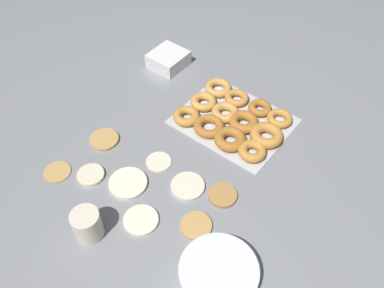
{
  "coord_description": "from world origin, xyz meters",
  "views": [
    {
      "loc": [
        -0.56,
        0.6,
        1.03
      ],
      "look_at": [
        -0.03,
        -0.08,
        0.04
      ],
      "focal_mm": 38.0,
      "sensor_mm": 36.0,
      "label": 1
    }
  ],
  "objects_px": {
    "pancake_7": "(188,186)",
    "pancake_5": "(104,139)",
    "pancake_2": "(91,175)",
    "pancake_6": "(57,171)",
    "pancake_8": "(223,195)",
    "donut_tray": "(234,120)",
    "pancake_3": "(141,220)",
    "batter_bowl": "(218,274)",
    "paper_cup": "(87,225)",
    "pancake_1": "(196,226)",
    "pancake_4": "(159,161)",
    "container_stack": "(168,59)",
    "pancake_0": "(128,183)"
  },
  "relations": [
    {
      "from": "pancake_6",
      "to": "pancake_2",
      "type": "bearing_deg",
      "value": -150.12
    },
    {
      "from": "pancake_5",
      "to": "container_stack",
      "type": "xyz_separation_m",
      "value": [
        0.09,
        -0.45,
        0.02
      ]
    },
    {
      "from": "pancake_1",
      "to": "pancake_3",
      "type": "xyz_separation_m",
      "value": [
        0.14,
        0.08,
        0.0
      ]
    },
    {
      "from": "pancake_5",
      "to": "donut_tray",
      "type": "xyz_separation_m",
      "value": [
        -0.3,
        -0.34,
        0.01
      ]
    },
    {
      "from": "pancake_6",
      "to": "batter_bowl",
      "type": "xyz_separation_m",
      "value": [
        -0.6,
        -0.03,
        0.02
      ]
    },
    {
      "from": "pancake_5",
      "to": "batter_bowl",
      "type": "xyz_separation_m",
      "value": [
        -0.58,
        0.15,
        0.02
      ]
    },
    {
      "from": "pancake_7",
      "to": "pancake_8",
      "type": "relative_size",
      "value": 1.19
    },
    {
      "from": "container_stack",
      "to": "donut_tray",
      "type": "bearing_deg",
      "value": 164.25
    },
    {
      "from": "pancake_6",
      "to": "paper_cup",
      "type": "bearing_deg",
      "value": 161.13
    },
    {
      "from": "pancake_0",
      "to": "container_stack",
      "type": "bearing_deg",
      "value": -61.82
    },
    {
      "from": "donut_tray",
      "to": "batter_bowl",
      "type": "relative_size",
      "value": 1.84
    },
    {
      "from": "batter_bowl",
      "to": "pancake_6",
      "type": "bearing_deg",
      "value": 3.14
    },
    {
      "from": "pancake_2",
      "to": "pancake_8",
      "type": "bearing_deg",
      "value": -152.44
    },
    {
      "from": "pancake_2",
      "to": "pancake_6",
      "type": "distance_m",
      "value": 0.11
    },
    {
      "from": "batter_bowl",
      "to": "paper_cup",
      "type": "distance_m",
      "value": 0.38
    },
    {
      "from": "pancake_8",
      "to": "donut_tray",
      "type": "relative_size",
      "value": 0.23
    },
    {
      "from": "pancake_7",
      "to": "pancake_8",
      "type": "height_order",
      "value": "same"
    },
    {
      "from": "pancake_0",
      "to": "donut_tray",
      "type": "relative_size",
      "value": 0.31
    },
    {
      "from": "pancake_5",
      "to": "pancake_7",
      "type": "height_order",
      "value": "pancake_7"
    },
    {
      "from": "pancake_2",
      "to": "batter_bowl",
      "type": "xyz_separation_m",
      "value": [
        -0.51,
        0.02,
        0.02
      ]
    },
    {
      "from": "pancake_5",
      "to": "pancake_4",
      "type": "bearing_deg",
      "value": -168.48
    },
    {
      "from": "pancake_2",
      "to": "pancake_5",
      "type": "height_order",
      "value": "pancake_2"
    },
    {
      "from": "pancake_7",
      "to": "donut_tray",
      "type": "height_order",
      "value": "donut_tray"
    },
    {
      "from": "pancake_3",
      "to": "container_stack",
      "type": "xyz_separation_m",
      "value": [
        0.4,
        -0.6,
        0.02
      ]
    },
    {
      "from": "pancake_0",
      "to": "paper_cup",
      "type": "height_order",
      "value": "paper_cup"
    },
    {
      "from": "pancake_0",
      "to": "paper_cup",
      "type": "relative_size",
      "value": 1.25
    },
    {
      "from": "pancake_6",
      "to": "container_stack",
      "type": "height_order",
      "value": "container_stack"
    },
    {
      "from": "pancake_2",
      "to": "pancake_8",
      "type": "distance_m",
      "value": 0.42
    },
    {
      "from": "pancake_4",
      "to": "pancake_8",
      "type": "distance_m",
      "value": 0.24
    },
    {
      "from": "pancake_5",
      "to": "container_stack",
      "type": "height_order",
      "value": "container_stack"
    },
    {
      "from": "pancake_3",
      "to": "pancake_8",
      "type": "xyz_separation_m",
      "value": [
        -0.14,
        -0.21,
        0.0
      ]
    },
    {
      "from": "pancake_4",
      "to": "batter_bowl",
      "type": "relative_size",
      "value": 0.4
    },
    {
      "from": "pancake_6",
      "to": "container_stack",
      "type": "distance_m",
      "value": 0.64
    },
    {
      "from": "pancake_5",
      "to": "container_stack",
      "type": "relative_size",
      "value": 0.73
    },
    {
      "from": "pancake_2",
      "to": "pancake_7",
      "type": "xyz_separation_m",
      "value": [
        -0.27,
        -0.15,
        -0.0
      ]
    },
    {
      "from": "pancake_7",
      "to": "pancake_8",
      "type": "xyz_separation_m",
      "value": [
        -0.1,
        -0.04,
        0.0
      ]
    },
    {
      "from": "pancake_0",
      "to": "pancake_1",
      "type": "height_order",
      "value": "pancake_0"
    },
    {
      "from": "pancake_1",
      "to": "batter_bowl",
      "type": "height_order",
      "value": "batter_bowl"
    },
    {
      "from": "pancake_4",
      "to": "pancake_6",
      "type": "xyz_separation_m",
      "value": [
        0.23,
        0.23,
        0.0
      ]
    },
    {
      "from": "pancake_7",
      "to": "pancake_5",
      "type": "bearing_deg",
      "value": 3.76
    },
    {
      "from": "paper_cup",
      "to": "pancake_1",
      "type": "bearing_deg",
      "value": -137.76
    },
    {
      "from": "pancake_3",
      "to": "pancake_5",
      "type": "relative_size",
      "value": 1.04
    },
    {
      "from": "donut_tray",
      "to": "pancake_0",
      "type": "bearing_deg",
      "value": 75.49
    },
    {
      "from": "batter_bowl",
      "to": "paper_cup",
      "type": "bearing_deg",
      "value": 17.99
    },
    {
      "from": "pancake_8",
      "to": "paper_cup",
      "type": "distance_m",
      "value": 0.4
    },
    {
      "from": "pancake_5",
      "to": "paper_cup",
      "type": "xyz_separation_m",
      "value": [
        -0.22,
        0.27,
        0.04
      ]
    },
    {
      "from": "pancake_7",
      "to": "pancake_3",
      "type": "bearing_deg",
      "value": 79.59
    },
    {
      "from": "pancake_3",
      "to": "pancake_7",
      "type": "distance_m",
      "value": 0.18
    },
    {
      "from": "pancake_1",
      "to": "paper_cup",
      "type": "distance_m",
      "value": 0.3
    },
    {
      "from": "pancake_8",
      "to": "donut_tray",
      "type": "xyz_separation_m",
      "value": [
        0.15,
        -0.27,
        0.01
      ]
    }
  ]
}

